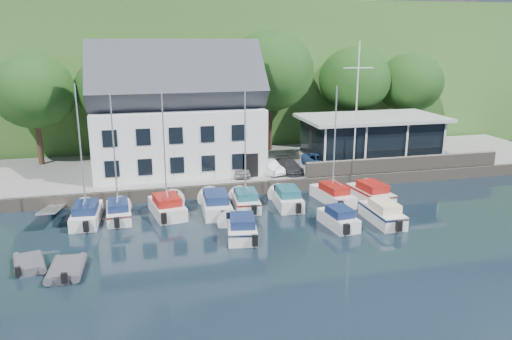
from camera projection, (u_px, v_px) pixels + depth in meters
The scene contains 33 objects.
ground at pixel (321, 246), 30.34m from camera, with size 180.00×180.00×0.00m, color black.
quay at pixel (254, 167), 46.62m from camera, with size 60.00×13.00×1.00m, color gray.
quay_face at pixel (273, 187), 40.52m from camera, with size 60.00×0.30×1.00m, color #5D554A.
hillside at pixel (194, 62), 86.41m from camera, with size 160.00×75.00×16.00m, color #2C531F.
field_patch at pixel (230, 15), 93.63m from camera, with size 50.00×30.00×0.30m, color #546130.
harbor_building at pixel (177, 120), 42.82m from camera, with size 14.40×8.20×8.70m, color silver, non-canonical shape.
club_pavilion at pixel (371, 138), 47.08m from camera, with size 13.20×7.20×4.10m, color black, non-canonical shape.
seawall at pixel (404, 164), 43.37m from camera, with size 18.00×0.50×1.20m, color #5D554A.
gangway at pixel (54, 218), 34.99m from camera, with size 1.20×6.00×1.40m, color silver, non-canonical shape.
car_silver at pixel (242, 169), 41.88m from camera, with size 1.32×3.28×1.12m, color #B3B3B8.
car_white at pixel (269, 167), 42.48m from camera, with size 1.21×3.46×1.14m, color white.
car_dgrey at pixel (289, 166), 42.81m from camera, with size 1.55×3.80×1.10m, color #292A2E.
car_blue at pixel (321, 161), 44.12m from camera, with size 1.57×3.98×1.36m, color #2D528A.
flagpole at pixel (356, 107), 42.18m from camera, with size 2.64×0.20×10.98m, color silver, non-canonical shape.
tree_0 at pixel (36, 111), 44.37m from camera, with size 7.21×7.21×9.85m, color #153810, non-canonical shape.
tree_1 at pixel (114, 107), 47.23m from camera, with size 7.10×7.10×9.70m, color #153810, non-canonical shape.
tree_2 at pixel (205, 100), 48.67m from camera, with size 7.70×7.70×10.52m, color #153810, non-canonical shape.
tree_3 at pixel (270, 92), 49.81m from camera, with size 8.70×8.70×11.88m, color #153810, non-canonical shape.
tree_4 at pixel (354, 96), 52.86m from camera, with size 7.53×7.53×10.30m, color #153810, non-canonical shape.
tree_5 at pixel (409, 98), 54.30m from camera, with size 7.04×7.04×9.62m, color #153810, non-canonical shape.
boat_r1_0 at pixel (82, 161), 33.11m from camera, with size 1.92×6.10×8.69m, color silver, non-canonical shape.
boat_r1_1 at pixel (115, 161), 33.73m from camera, with size 1.75×5.53×8.33m, color silver, non-canonical shape.
boat_r1_2 at pixel (164, 153), 34.43m from camera, with size 2.13×5.88×9.10m, color silver, non-canonical shape.
boat_r1_3 at pixel (216, 201), 36.10m from camera, with size 2.09×6.84×1.51m, color silver, non-canonical shape.
boat_r1_4 at pixel (245, 152), 36.00m from camera, with size 1.91×5.52×8.48m, color silver, non-canonical shape.
boat_r1_5 at pixel (287, 196), 37.34m from camera, with size 1.89×6.03×1.48m, color silver, non-canonical shape.
boat_r1_6 at pixel (335, 145), 37.21m from camera, with size 1.81×6.43×8.92m, color silver, non-canonical shape.
boat_r1_7 at pixel (371, 191), 38.33m from camera, with size 2.01×6.13×1.56m, color silver, non-canonical shape.
boat_r2_2 at pixel (242, 226), 31.65m from camera, with size 1.95×5.60×1.40m, color silver, non-canonical shape.
boat_r2_3 at pixel (338, 217), 33.20m from camera, with size 1.70×4.80×1.42m, color silver, non-canonical shape.
boat_r2_4 at pixel (382, 211), 34.02m from camera, with size 1.81×5.93×1.54m, color silver, non-canonical shape.
dinghy_0 at pixel (29, 262), 27.39m from camera, with size 1.65×2.74×0.64m, color #3D3D42, non-canonical shape.
dinghy_1 at pixel (66, 268), 26.66m from camera, with size 1.87×3.12×0.73m, color #3D3D42, non-canonical shape.
Camera 1 is at (-10.52, -26.35, 12.34)m, focal length 35.00 mm.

